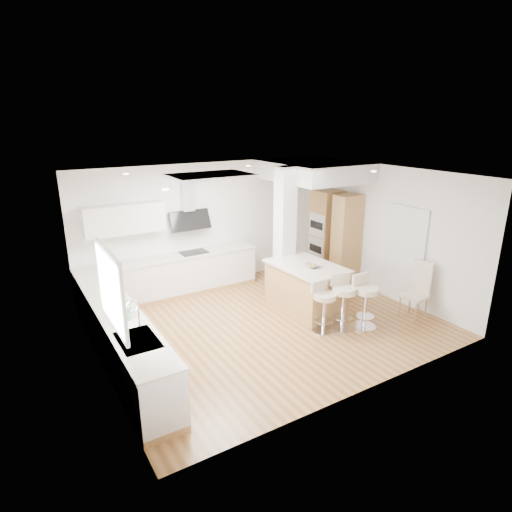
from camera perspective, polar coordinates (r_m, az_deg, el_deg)
ground at (r=8.24m, az=1.41°, el=-8.93°), size 6.00×6.00×0.00m
ceiling at (r=8.24m, az=1.41°, el=-8.93°), size 6.00×5.00×0.02m
wall_back at (r=9.83m, az=-6.45°, el=4.15°), size 6.00×0.04×2.80m
wall_left at (r=6.67m, az=-20.78°, el=-3.70°), size 0.04×5.00×2.80m
wall_right at (r=9.61m, az=16.73°, el=3.18°), size 0.04×5.00×2.80m
skylight at (r=7.55m, az=-6.08°, el=10.58°), size 4.10×2.10×0.06m
window_left at (r=5.74m, az=-18.87°, el=-3.80°), size 0.06×1.28×1.07m
doorway_right at (r=9.33m, az=19.10°, el=-0.05°), size 0.05×1.00×2.10m
counter_left at (r=7.30m, az=-17.99°, el=-9.59°), size 0.63×4.50×1.35m
counter_back at (r=9.44m, az=-10.61°, el=-1.09°), size 3.62×0.63×2.50m
pillar at (r=9.03m, az=3.83°, el=2.99°), size 0.35×0.35×2.80m
soffit at (r=9.78m, az=7.57°, el=11.20°), size 1.78×2.20×0.40m
oven_column at (r=10.32m, az=10.32°, el=2.63°), size 0.63×1.21×2.10m
peninsula at (r=8.65m, az=6.67°, el=-4.17°), size 1.12×1.63×1.04m
bar_stool_a at (r=7.84m, az=9.00°, el=-6.36°), size 0.45×0.45×0.94m
bar_stool_b at (r=7.99m, az=11.50°, el=-5.64°), size 0.55×0.55×1.03m
bar_stool_c at (r=8.11m, az=14.33°, el=-5.53°), size 0.46×0.46×1.02m
dining_chair at (r=8.85m, az=20.77°, el=-3.96°), size 0.49×0.49×1.13m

